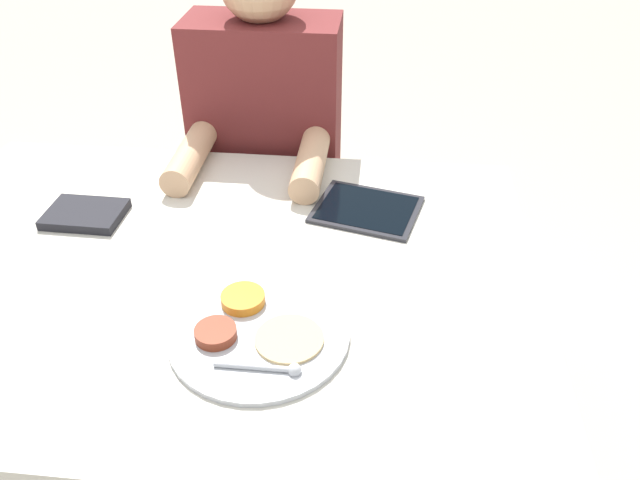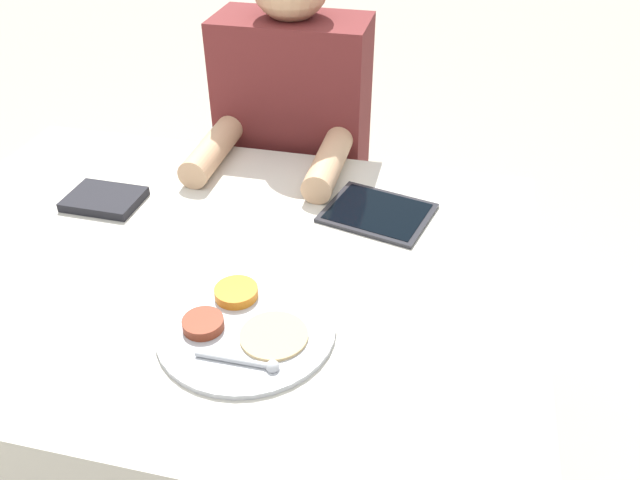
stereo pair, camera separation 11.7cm
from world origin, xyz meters
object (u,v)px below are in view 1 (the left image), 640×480
object	(u,v)px
red_notebook	(85,215)
tablet_device	(367,209)
person_diner	(269,188)
thali_tray	(257,331)

from	to	relation	value
red_notebook	tablet_device	distance (m)	0.61
red_notebook	person_diner	bearing A→B (deg)	55.05
person_diner	red_notebook	bearing A→B (deg)	-124.95
thali_tray	red_notebook	world-z (taller)	thali_tray
red_notebook	person_diner	size ratio (longest dim) A/B	0.13
tablet_device	person_diner	bearing A→B (deg)	128.42
tablet_device	person_diner	world-z (taller)	person_diner
thali_tray	red_notebook	distance (m)	0.53
tablet_device	person_diner	xyz separation A→B (m)	(-0.29, 0.36, -0.18)
red_notebook	person_diner	distance (m)	0.58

